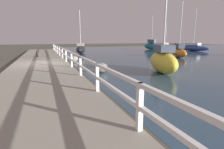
{
  "coord_description": "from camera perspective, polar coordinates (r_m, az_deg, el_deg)",
  "views": [
    {
      "loc": [
        0.21,
        -13.41,
        1.98
      ],
      "look_at": [
        4.12,
        -3.41,
        -0.21
      ],
      "focal_mm": 28.0,
      "sensor_mm": 36.0,
      "label": 1
    }
  ],
  "objects": [
    {
      "name": "ground_plane",
      "position": [
        13.55,
        -22.04,
        2.27
      ],
      "size": [
        120.0,
        120.0,
        0.0
      ],
      "primitive_type": "plane",
      "color": "#4C473D"
    },
    {
      "name": "dock_walkway",
      "position": [
        13.53,
        -22.09,
        2.9
      ],
      "size": [
        3.74,
        36.0,
        0.3
      ],
      "color": "gray",
      "rests_on": "ground"
    },
    {
      "name": "railing",
      "position": [
        13.54,
        -14.8,
        6.69
      ],
      "size": [
        0.1,
        32.5,
        0.92
      ],
      "color": "white",
      "rests_on": "dock_walkway"
    },
    {
      "name": "boulder_near_dock",
      "position": [
        15.95,
        -12.16,
        5.02
      ],
      "size": [
        0.66,
        0.59,
        0.49
      ],
      "color": "gray",
      "rests_on": "ground"
    },
    {
      "name": "boulder_water_edge",
      "position": [
        10.47,
        -3.6,
        2.24
      ],
      "size": [
        0.79,
        0.71,
        0.59
      ],
      "color": "slate",
      "rests_on": "ground"
    },
    {
      "name": "boulder_far_strip",
      "position": [
        24.58,
        -16.14,
        6.76
      ],
      "size": [
        0.36,
        0.32,
        0.27
      ],
      "color": "gray",
      "rests_on": "ground"
    },
    {
      "name": "mooring_bollard",
      "position": [
        18.25,
        -23.26,
        6.27
      ],
      "size": [
        0.16,
        0.16,
        0.6
      ],
      "color": "black",
      "rests_on": "dock_walkway"
    },
    {
      "name": "sailboat_blue",
      "position": [
        32.99,
        24.94,
        8.01
      ],
      "size": [
        2.34,
        5.96,
        6.83
      ],
      "rotation": [
        0.0,
        0.0,
        0.16
      ],
      "color": "#2D4C9E",
      "rests_on": "water_surface"
    },
    {
      "name": "sailboat_black",
      "position": [
        25.32,
        -10.17,
        8.22
      ],
      "size": [
        2.36,
        4.02,
        5.81
      ],
      "rotation": [
        0.0,
        0.0,
        -0.31
      ],
      "color": "black",
      "rests_on": "water_surface"
    },
    {
      "name": "sailboat_teal",
      "position": [
        34.53,
        12.79,
        9.26
      ],
      "size": [
        2.35,
        3.36,
        6.15
      ],
      "rotation": [
        0.0,
        0.0,
        0.41
      ],
      "color": "#1E707A",
      "rests_on": "water_surface"
    },
    {
      "name": "sailboat_red",
      "position": [
        29.23,
        16.96,
        8.22
      ],
      "size": [
        1.37,
        3.44,
        4.54
      ],
      "rotation": [
        0.0,
        0.0,
        -0.14
      ],
      "color": "red",
      "rests_on": "water_surface"
    },
    {
      "name": "sailboat_orange",
      "position": [
        20.87,
        21.03,
        6.99
      ],
      "size": [
        2.38,
        3.93,
        5.9
      ],
      "rotation": [
        0.0,
        0.0,
        -0.4
      ],
      "color": "orange",
      "rests_on": "water_surface"
    },
    {
      "name": "sailboat_yellow",
      "position": [
        10.8,
        16.26,
        4.38
      ],
      "size": [
        2.25,
        3.81,
        6.32
      ],
      "rotation": [
        0.0,
        0.0,
        -0.33
      ],
      "color": "gold",
      "rests_on": "water_surface"
    }
  ]
}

